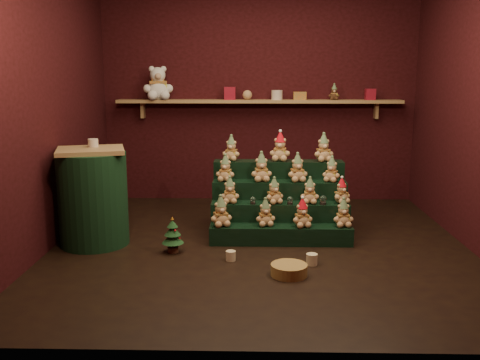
{
  "coord_description": "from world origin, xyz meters",
  "views": [
    {
      "loc": [
        -0.07,
        -4.97,
        1.66
      ],
      "look_at": [
        -0.2,
        0.25,
        0.61
      ],
      "focal_mm": 40.0,
      "sensor_mm": 36.0,
      "label": 1
    }
  ],
  "objects_px": {
    "side_table": "(93,197)",
    "mug_right": "(312,259)",
    "snow_globe_a": "(253,200)",
    "mini_christmas_tree": "(173,235)",
    "brown_bear": "(334,92)",
    "snow_globe_c": "(323,200)",
    "wicker_basket": "(289,270)",
    "riser_tier_front": "(281,235)",
    "white_bear": "(158,79)",
    "mug_left": "(231,256)",
    "snow_globe_b": "(290,200)"
  },
  "relations": [
    {
      "from": "snow_globe_c",
      "to": "mini_christmas_tree",
      "type": "xyz_separation_m",
      "value": [
        -1.45,
        -0.45,
        -0.24
      ]
    },
    {
      "from": "snow_globe_b",
      "to": "riser_tier_front",
      "type": "bearing_deg",
      "value": -121.11
    },
    {
      "from": "wicker_basket",
      "to": "brown_bear",
      "type": "height_order",
      "value": "brown_bear"
    },
    {
      "from": "mini_christmas_tree",
      "to": "mug_right",
      "type": "distance_m",
      "value": 1.31
    },
    {
      "from": "mug_right",
      "to": "white_bear",
      "type": "xyz_separation_m",
      "value": [
        -1.73,
        2.34,
        1.53
      ]
    },
    {
      "from": "riser_tier_front",
      "to": "white_bear",
      "type": "xyz_separation_m",
      "value": [
        -1.48,
        1.75,
        1.49
      ]
    },
    {
      "from": "side_table",
      "to": "snow_globe_b",
      "type": "bearing_deg",
      "value": -9.63
    },
    {
      "from": "snow_globe_c",
      "to": "mug_left",
      "type": "relative_size",
      "value": 1.05
    },
    {
      "from": "snow_globe_a",
      "to": "white_bear",
      "type": "relative_size",
      "value": 0.14
    },
    {
      "from": "white_bear",
      "to": "snow_globe_b",
      "type": "bearing_deg",
      "value": -57.67
    },
    {
      "from": "side_table",
      "to": "mug_right",
      "type": "bearing_deg",
      "value": -30.4
    },
    {
      "from": "brown_bear",
      "to": "mini_christmas_tree",
      "type": "bearing_deg",
      "value": -129.49
    },
    {
      "from": "snow_globe_b",
      "to": "mini_christmas_tree",
      "type": "distance_m",
      "value": 1.23
    },
    {
      "from": "mug_right",
      "to": "snow_globe_c",
      "type": "bearing_deg",
      "value": 76.24
    },
    {
      "from": "mug_right",
      "to": "white_bear",
      "type": "bearing_deg",
      "value": 126.47
    },
    {
      "from": "riser_tier_front",
      "to": "mug_left",
      "type": "height_order",
      "value": "riser_tier_front"
    },
    {
      "from": "brown_bear",
      "to": "wicker_basket",
      "type": "bearing_deg",
      "value": -103.92
    },
    {
      "from": "snow_globe_a",
      "to": "side_table",
      "type": "relative_size",
      "value": 0.08
    },
    {
      "from": "riser_tier_front",
      "to": "snow_globe_c",
      "type": "bearing_deg",
      "value": 20.51
    },
    {
      "from": "mug_left",
      "to": "brown_bear",
      "type": "bearing_deg",
      "value": 61.73
    },
    {
      "from": "snow_globe_a",
      "to": "side_table",
      "type": "height_order",
      "value": "side_table"
    },
    {
      "from": "snow_globe_a",
      "to": "snow_globe_c",
      "type": "height_order",
      "value": "snow_globe_c"
    },
    {
      "from": "mug_right",
      "to": "wicker_basket",
      "type": "height_order",
      "value": "mug_right"
    },
    {
      "from": "snow_globe_c",
      "to": "mug_right",
      "type": "bearing_deg",
      "value": -103.76
    },
    {
      "from": "mini_christmas_tree",
      "to": "white_bear",
      "type": "xyz_separation_m",
      "value": [
        -0.46,
        2.04,
        1.41
      ]
    },
    {
      "from": "snow_globe_c",
      "to": "brown_bear",
      "type": "relative_size",
      "value": 0.48
    },
    {
      "from": "snow_globe_a",
      "to": "mug_right",
      "type": "distance_m",
      "value": 0.98
    },
    {
      "from": "wicker_basket",
      "to": "white_bear",
      "type": "height_order",
      "value": "white_bear"
    },
    {
      "from": "side_table",
      "to": "wicker_basket",
      "type": "xyz_separation_m",
      "value": [
        1.86,
        -0.79,
        -0.42
      ]
    },
    {
      "from": "side_table",
      "to": "white_bear",
      "type": "relative_size",
      "value": 1.81
    },
    {
      "from": "side_table",
      "to": "mug_left",
      "type": "xyz_separation_m",
      "value": [
        1.36,
        -0.44,
        -0.43
      ]
    },
    {
      "from": "side_table",
      "to": "brown_bear",
      "type": "height_order",
      "value": "brown_bear"
    },
    {
      "from": "riser_tier_front",
      "to": "brown_bear",
      "type": "xyz_separation_m",
      "value": [
        0.74,
        1.75,
        1.33
      ]
    },
    {
      "from": "snow_globe_a",
      "to": "mug_right",
      "type": "height_order",
      "value": "snow_globe_a"
    },
    {
      "from": "side_table",
      "to": "snow_globe_c",
      "type": "bearing_deg",
      "value": -10.56
    },
    {
      "from": "side_table",
      "to": "mini_christmas_tree",
      "type": "xyz_separation_m",
      "value": [
        0.8,
        -0.24,
        -0.3
      ]
    },
    {
      "from": "brown_bear",
      "to": "mug_left",
      "type": "bearing_deg",
      "value": -116.93
    },
    {
      "from": "mini_christmas_tree",
      "to": "mug_right",
      "type": "relative_size",
      "value": 3.52
    },
    {
      "from": "snow_globe_a",
      "to": "mini_christmas_tree",
      "type": "bearing_deg",
      "value": -149.05
    },
    {
      "from": "mug_left",
      "to": "mug_right",
      "type": "distance_m",
      "value": 0.72
    },
    {
      "from": "snow_globe_a",
      "to": "snow_globe_c",
      "type": "bearing_deg",
      "value": 0.0
    },
    {
      "from": "snow_globe_b",
      "to": "side_table",
      "type": "relative_size",
      "value": 0.09
    },
    {
      "from": "side_table",
      "to": "brown_bear",
      "type": "distance_m",
      "value": 3.27
    },
    {
      "from": "riser_tier_front",
      "to": "wicker_basket",
      "type": "xyz_separation_m",
      "value": [
        0.03,
        -0.84,
        -0.04
      ]
    },
    {
      "from": "snow_globe_b",
      "to": "snow_globe_c",
      "type": "relative_size",
      "value": 0.87
    },
    {
      "from": "mini_christmas_tree",
      "to": "mug_left",
      "type": "relative_size",
      "value": 3.94
    },
    {
      "from": "mug_left",
      "to": "brown_bear",
      "type": "xyz_separation_m",
      "value": [
        1.21,
        2.25,
        1.37
      ]
    },
    {
      "from": "snow_globe_a",
      "to": "snow_globe_c",
      "type": "xyz_separation_m",
      "value": [
        0.7,
        0.0,
        0.01
      ]
    },
    {
      "from": "mug_right",
      "to": "brown_bear",
      "type": "relative_size",
      "value": 0.51
    },
    {
      "from": "snow_globe_a",
      "to": "side_table",
      "type": "bearing_deg",
      "value": -172.17
    }
  ]
}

